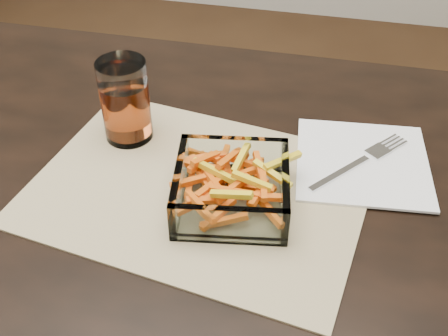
{
  "coord_description": "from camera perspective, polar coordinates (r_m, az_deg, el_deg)",
  "views": [
    {
      "loc": [
        0.19,
        -0.51,
        1.28
      ],
      "look_at": [
        0.07,
        0.06,
        0.78
      ],
      "focal_mm": 45.0,
      "sensor_mm": 36.0,
      "label": 1
    }
  ],
  "objects": [
    {
      "name": "tumbler",
      "position": [
        0.85,
        -9.97,
        6.49
      ],
      "size": [
        0.07,
        0.07,
        0.13
      ],
      "color": "white",
      "rests_on": "placemat"
    },
    {
      "name": "fork",
      "position": [
        0.84,
        13.81,
        0.73
      ],
      "size": [
        0.14,
        0.16,
        0.0
      ],
      "rotation": [
        0.0,
        0.0,
        -0.69
      ],
      "color": "silver",
      "rests_on": "napkin"
    },
    {
      "name": "napkin",
      "position": [
        0.84,
        13.89,
        0.59
      ],
      "size": [
        0.21,
        0.21,
        0.0
      ],
      "primitive_type": "cube",
      "rotation": [
        0.0,
        0.0,
        0.1
      ],
      "color": "white",
      "rests_on": "placemat"
    },
    {
      "name": "placemat",
      "position": [
        0.78,
        -2.62,
        -2.09
      ],
      "size": [
        0.49,
        0.39,
        0.0
      ],
      "primitive_type": "cube",
      "rotation": [
        0.0,
        0.0,
        -0.15
      ],
      "color": "tan",
      "rests_on": "dining_table"
    },
    {
      "name": "glass_bowl",
      "position": [
        0.74,
        0.77,
        -2.26
      ],
      "size": [
        0.17,
        0.17,
        0.06
      ],
      "rotation": [
        0.0,
        0.0,
        0.16
      ],
      "color": "white",
      "rests_on": "placemat"
    },
    {
      "name": "dining_table",
      "position": [
        0.82,
        -5.45,
        -8.25
      ],
      "size": [
        1.6,
        0.9,
        0.75
      ],
      "color": "black",
      "rests_on": "ground"
    }
  ]
}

